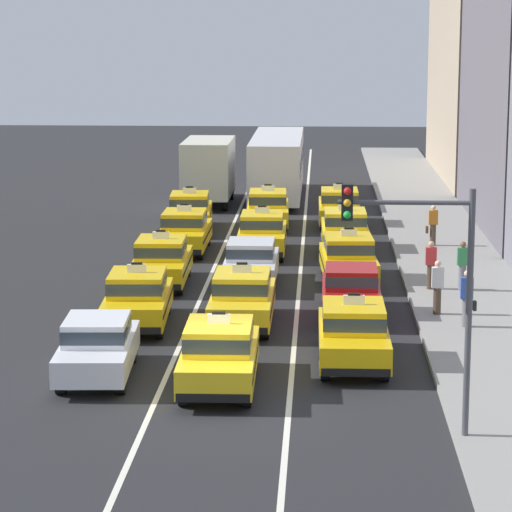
# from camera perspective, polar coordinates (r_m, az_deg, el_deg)

# --- Properties ---
(ground_plane) EXTENTS (160.00, 160.00, 0.00)m
(ground_plane) POSITION_cam_1_polar(r_m,az_deg,el_deg) (29.34, -1.60, -6.85)
(ground_plane) COLOR #232326
(lane_stripe_left_center) EXTENTS (0.14, 80.00, 0.01)m
(lane_stripe_left_center) POSITION_cam_1_polar(r_m,az_deg,el_deg) (48.84, -1.59, 0.29)
(lane_stripe_left_center) COLOR silver
(lane_stripe_left_center) RESTS_ON ground
(lane_stripe_center_right) EXTENTS (0.14, 80.00, 0.01)m
(lane_stripe_center_right) POSITION_cam_1_polar(r_m,az_deg,el_deg) (48.69, 2.16, 0.25)
(lane_stripe_center_right) COLOR silver
(lane_stripe_center_right) RESTS_ON ground
(sidewalk_curb) EXTENTS (4.00, 90.00, 0.15)m
(sidewalk_curb) POSITION_cam_1_polar(r_m,az_deg,el_deg) (44.04, 9.37, -0.92)
(sidewalk_curb) COLOR gray
(sidewalk_curb) RESTS_ON ground
(sedan_left_nearest) EXTENTS (2.00, 4.39, 1.58)m
(sedan_left_nearest) POSITION_cam_1_polar(r_m,az_deg,el_deg) (31.39, -7.38, -4.14)
(sedan_left_nearest) COLOR black
(sedan_left_nearest) RESTS_ON ground
(taxi_left_second) EXTENTS (2.03, 4.64, 1.96)m
(taxi_left_second) POSITION_cam_1_polar(r_m,az_deg,el_deg) (36.55, -5.52, -1.93)
(taxi_left_second) COLOR black
(taxi_left_second) RESTS_ON ground
(taxi_left_third) EXTENTS (1.93, 4.60, 1.96)m
(taxi_left_third) POSITION_cam_1_polar(r_m,az_deg,el_deg) (42.16, -4.42, -0.21)
(taxi_left_third) COLOR black
(taxi_left_third) RESTS_ON ground
(taxi_left_fourth) EXTENTS (1.84, 4.57, 1.96)m
(taxi_left_fourth) POSITION_cam_1_polar(r_m,az_deg,el_deg) (48.24, -3.33, 1.19)
(taxi_left_fourth) COLOR black
(taxi_left_fourth) RESTS_ON ground
(taxi_left_fifth) EXTENTS (2.06, 4.65, 1.96)m
(taxi_left_fifth) POSITION_cam_1_polar(r_m,az_deg,el_deg) (53.31, -3.10, 2.11)
(taxi_left_fifth) COLOR black
(taxi_left_fifth) RESTS_ON ground
(box_truck_left_sixth) EXTENTS (2.30, 6.96, 3.27)m
(box_truck_left_sixth) POSITION_cam_1_polar(r_m,az_deg,el_deg) (61.20, -2.16, 4.09)
(box_truck_left_sixth) COLOR black
(box_truck_left_sixth) RESTS_ON ground
(taxi_center_nearest) EXTENTS (1.88, 4.58, 1.96)m
(taxi_center_nearest) POSITION_cam_1_polar(r_m,az_deg,el_deg) (30.29, -1.72, -4.55)
(taxi_center_nearest) COLOR black
(taxi_center_nearest) RESTS_ON ground
(taxi_center_second) EXTENTS (1.83, 4.56, 1.96)m
(taxi_center_second) POSITION_cam_1_polar(r_m,az_deg,el_deg) (36.37, -0.64, -1.94)
(taxi_center_second) COLOR black
(taxi_center_second) RESTS_ON ground
(sedan_center_third) EXTENTS (1.76, 4.30, 1.58)m
(sedan_center_third) POSITION_cam_1_polar(r_m,az_deg,el_deg) (41.98, -0.23, -0.27)
(sedan_center_third) COLOR black
(sedan_center_third) RESTS_ON ground
(taxi_center_fourth) EXTENTS (1.86, 4.58, 1.96)m
(taxi_center_fourth) POSITION_cam_1_polar(r_m,az_deg,el_deg) (47.66, 0.29, 1.10)
(taxi_center_fourth) COLOR black
(taxi_center_fourth) RESTS_ON ground
(taxi_center_fifth) EXTENTS (1.95, 4.61, 1.96)m
(taxi_center_fifth) POSITION_cam_1_polar(r_m,az_deg,el_deg) (53.99, 0.55, 2.23)
(taxi_center_fifth) COLOR black
(taxi_center_fifth) RESTS_ON ground
(bus_center_sixth) EXTENTS (2.55, 11.21, 3.22)m
(bus_center_sixth) POSITION_cam_1_polar(r_m,az_deg,el_deg) (63.19, 1.00, 4.34)
(bus_center_sixth) COLOR black
(bus_center_sixth) RESTS_ON ground
(taxi_right_nearest) EXTENTS (1.85, 4.57, 1.96)m
(taxi_right_nearest) POSITION_cam_1_polar(r_m,az_deg,el_deg) (32.41, 4.54, -3.56)
(taxi_right_nearest) COLOR black
(taxi_right_nearest) RESTS_ON ground
(sedan_right_second) EXTENTS (1.79, 4.31, 1.58)m
(sedan_right_second) POSITION_cam_1_polar(r_m,az_deg,el_deg) (37.65, 4.44, -1.58)
(sedan_right_second) COLOR black
(sedan_right_second) RESTS_ON ground
(taxi_right_third) EXTENTS (2.03, 4.64, 1.96)m
(taxi_right_third) POSITION_cam_1_polar(r_m,az_deg,el_deg) (42.66, 4.31, -0.08)
(taxi_right_third) COLOR black
(taxi_right_third) RESTS_ON ground
(taxi_right_fourth) EXTENTS (1.88, 4.58, 1.96)m
(taxi_right_fourth) POSITION_cam_1_polar(r_m,az_deg,el_deg) (48.50, 4.16, 1.23)
(taxi_right_fourth) COLOR black
(taxi_right_fourth) RESTS_ON ground
(taxi_right_fifth) EXTENTS (1.85, 4.57, 1.96)m
(taxi_right_fifth) POSITION_cam_1_polar(r_m,az_deg,el_deg) (54.61, 3.89, 2.31)
(taxi_right_fifth) COLOR black
(taxi_right_fifth) RESTS_ON ground
(pedestrian_near_crosswalk) EXTENTS (0.47, 0.24, 1.65)m
(pedestrian_near_crosswalk) POSITION_cam_1_polar(r_m,az_deg,el_deg) (41.19, 9.59, -0.46)
(pedestrian_near_crosswalk) COLOR slate
(pedestrian_near_crosswalk) RESTS_ON sidewalk_curb
(pedestrian_mid_block) EXTENTS (0.36, 0.24, 1.66)m
(pedestrian_mid_block) POSITION_cam_1_polar(r_m,az_deg,el_deg) (37.69, 8.43, -1.43)
(pedestrian_mid_block) COLOR #473828
(pedestrian_mid_block) RESTS_ON sidewalk_curb
(pedestrian_by_storefront) EXTENTS (0.36, 0.24, 1.62)m
(pedestrian_by_storefront) POSITION_cam_1_polar(r_m,az_deg,el_deg) (41.25, 8.12, -0.40)
(pedestrian_by_storefront) COLOR #473828
(pedestrian_by_storefront) RESTS_ON sidewalk_curb
(pedestrian_trailing) EXTENTS (0.47, 0.24, 1.63)m
(pedestrian_trailing) POSITION_cam_1_polar(r_m,az_deg,el_deg) (49.38, 8.22, 1.42)
(pedestrian_trailing) COLOR #473828
(pedestrian_trailing) RESTS_ON sidewalk_curb
(pedestrian_far_corner) EXTENTS (0.47, 0.24, 1.68)m
(pedestrian_far_corner) POSITION_cam_1_polar(r_m,az_deg,el_deg) (36.25, 9.77, -1.96)
(pedestrian_far_corner) COLOR slate
(pedestrian_far_corner) RESTS_ON sidewalk_curb
(traffic_light_pole) EXTENTS (2.87, 0.33, 5.58)m
(traffic_light_pole) POSITION_cam_1_polar(r_m,az_deg,el_deg) (26.01, 7.82, -0.54)
(traffic_light_pole) COLOR #47474C
(traffic_light_pole) RESTS_ON ground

